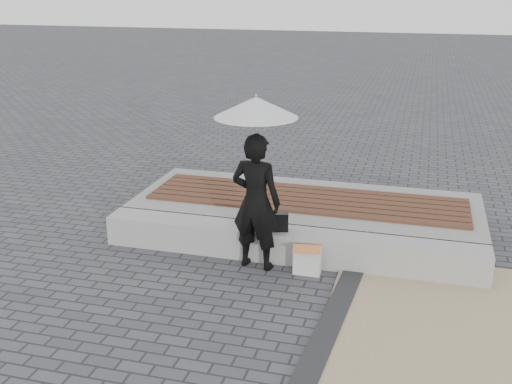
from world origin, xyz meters
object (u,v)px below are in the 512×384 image
woman (256,202)px  parasol (256,107)px  handbag (275,222)px  canvas_tote (307,261)px  seating_ledge (288,245)px

woman → parasol: 1.18m
handbag → parasol: bearing=-139.3°
parasol → canvas_tote: parasol is taller
woman → handbag: 0.47m
handbag → canvas_tote: bearing=-48.1°
seating_ledge → handbag: (-0.17, -0.06, 0.32)m
woman → parasol: parasol is taller
parasol → canvas_tote: bearing=-3.8°
woman → parasol: bearing=-0.0°
parasol → handbag: bearing=56.6°
woman → parasol: (0.00, 0.00, 1.18)m
parasol → handbag: (0.18, 0.27, -1.53)m
handbag → seating_ledge: bearing=2.3°
seating_ledge → parasol: parasol is taller
woman → canvas_tote: size_ratio=4.94×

